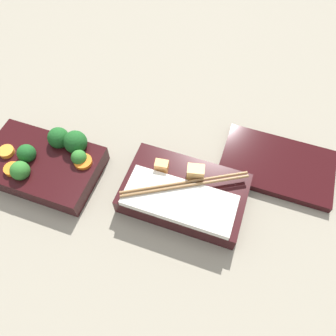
# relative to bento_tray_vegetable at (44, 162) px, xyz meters

# --- Properties ---
(ground_plane) EXTENTS (3.00, 3.00, 0.00)m
(ground_plane) POSITION_rel_bento_tray_vegetable_xyz_m (0.15, 0.01, -0.02)
(ground_plane) COLOR gray
(bento_tray_vegetable) EXTENTS (0.21, 0.14, 0.07)m
(bento_tray_vegetable) POSITION_rel_bento_tray_vegetable_xyz_m (0.00, 0.00, 0.00)
(bento_tray_vegetable) COLOR black
(bento_tray_vegetable) RESTS_ON ground_plane
(bento_tray_rice) EXTENTS (0.21, 0.13, 0.07)m
(bento_tray_rice) POSITION_rel_bento_tray_vegetable_xyz_m (0.27, 0.02, -0.00)
(bento_tray_rice) COLOR black
(bento_tray_rice) RESTS_ON ground_plane
(bento_lid) EXTENTS (0.21, 0.13, 0.02)m
(bento_lid) POSITION_rel_bento_tray_vegetable_xyz_m (0.41, 0.15, -0.02)
(bento_lid) COLOR black
(bento_lid) RESTS_ON ground_plane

